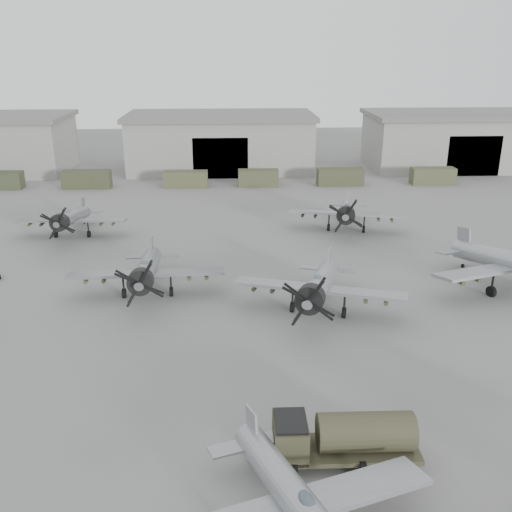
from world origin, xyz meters
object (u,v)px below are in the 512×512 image
(aircraft_near_1, at_px, (300,506))
(aircraft_far_0, at_px, (70,218))
(aircraft_mid_1, at_px, (146,271))
(aircraft_mid_2, at_px, (319,286))
(aircraft_far_1, at_px, (347,211))
(fuel_tanker, at_px, (344,436))

(aircraft_near_1, xyz_separation_m, aircraft_far_0, (-18.78, 39.63, -0.05))
(aircraft_mid_1, distance_m, aircraft_mid_2, 13.42)
(aircraft_mid_1, xyz_separation_m, aircraft_far_0, (-9.73, 15.32, -0.18))
(aircraft_near_1, relative_size, aircraft_mid_2, 0.90)
(aircraft_near_1, distance_m, aircraft_mid_1, 25.94)
(aircraft_mid_2, bearing_deg, aircraft_mid_1, -178.97)
(aircraft_near_1, distance_m, aircraft_far_0, 43.86)
(aircraft_far_1, relative_size, fuel_tanker, 1.80)
(aircraft_near_1, bearing_deg, aircraft_mid_1, 91.95)
(aircraft_mid_1, bearing_deg, fuel_tanker, -61.17)
(fuel_tanker, bearing_deg, aircraft_near_1, -118.49)
(fuel_tanker, bearing_deg, aircraft_far_1, 79.31)
(aircraft_near_1, bearing_deg, aircraft_far_0, 96.89)
(aircraft_near_1, height_order, aircraft_mid_2, aircraft_mid_2)
(aircraft_mid_2, xyz_separation_m, aircraft_far_0, (-22.61, 19.12, -0.27))
(aircraft_mid_1, bearing_deg, aircraft_far_1, 37.97)
(aircraft_far_0, height_order, fuel_tanker, aircraft_far_0)
(aircraft_far_0, bearing_deg, aircraft_far_1, 2.60)
(aircraft_mid_1, bearing_deg, aircraft_far_0, 120.26)
(aircraft_mid_1, relative_size, aircraft_far_0, 1.09)
(aircraft_near_1, bearing_deg, aircraft_mid_2, 60.96)
(aircraft_mid_2, relative_size, fuel_tanker, 1.84)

